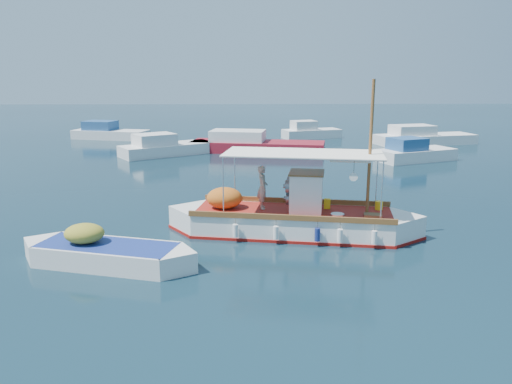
{
  "coord_description": "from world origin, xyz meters",
  "views": [
    {
      "loc": [
        -1.05,
        -16.99,
        5.78
      ],
      "look_at": [
        -0.66,
        0.0,
        1.72
      ],
      "focal_mm": 35.0,
      "sensor_mm": 36.0,
      "label": 1
    }
  ],
  "objects": [
    {
      "name": "ground",
      "position": [
        0.0,
        0.0,
        0.0
      ],
      "size": [
        160.0,
        160.0,
        0.0
      ],
      "primitive_type": "plane",
      "color": "black",
      "rests_on": "ground"
    },
    {
      "name": "bg_boat_far_w",
      "position": [
        -13.31,
        28.2,
        0.49
      ],
      "size": [
        7.08,
        3.93,
        1.8
      ],
      "rotation": [
        0.0,
        0.0,
        -0.26
      ],
      "color": "silver",
      "rests_on": "ground"
    },
    {
      "name": "dinghy",
      "position": [
        -5.36,
        -2.37,
        0.3
      ],
      "size": [
        5.73,
        2.75,
        1.45
      ],
      "rotation": [
        0.0,
        0.0,
        -0.27
      ],
      "color": "white",
      "rests_on": "ground"
    },
    {
      "name": "bg_boat_far_n",
      "position": [
        4.91,
        28.26,
        0.49
      ],
      "size": [
        5.54,
        3.37,
        1.8
      ],
      "rotation": [
        0.0,
        0.0,
        0.28
      ],
      "color": "silver",
      "rests_on": "ground"
    },
    {
      "name": "fishing_caique",
      "position": [
        0.66,
        0.61,
        0.51
      ],
      "size": [
        9.34,
        3.77,
        5.78
      ],
      "rotation": [
        0.0,
        0.0,
        -0.18
      ],
      "color": "white",
      "rests_on": "ground"
    },
    {
      "name": "bg_boat_n",
      "position": [
        -0.4,
        20.27,
        0.49
      ],
      "size": [
        10.3,
        4.58,
        1.8
      ],
      "rotation": [
        0.0,
        0.0,
        -0.18
      ],
      "color": "maroon",
      "rests_on": "ground"
    },
    {
      "name": "bg_boat_e",
      "position": [
        13.79,
        24.16,
        0.49
      ],
      "size": [
        8.65,
        4.28,
        1.8
      ],
      "rotation": [
        0.0,
        0.0,
        0.21
      ],
      "color": "silver",
      "rests_on": "ground"
    },
    {
      "name": "bg_boat_nw",
      "position": [
        -6.77,
        18.86,
        0.49
      ],
      "size": [
        7.0,
        5.69,
        1.8
      ],
      "rotation": [
        0.0,
        0.0,
        0.57
      ],
      "color": "silver",
      "rests_on": "ground"
    },
    {
      "name": "bg_boat_ne",
      "position": [
        10.36,
        16.03,
        0.49
      ],
      "size": [
        5.77,
        4.03,
        1.8
      ],
      "rotation": [
        0.0,
        0.0,
        0.38
      ],
      "color": "silver",
      "rests_on": "ground"
    }
  ]
}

